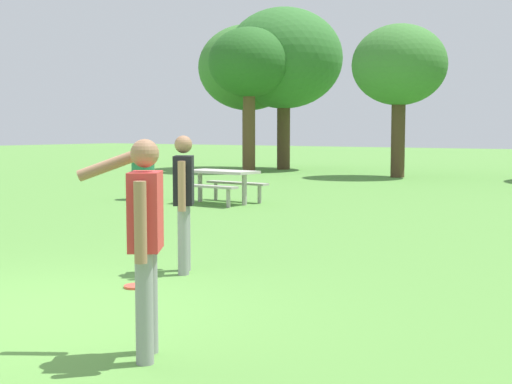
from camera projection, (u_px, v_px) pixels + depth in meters
name	position (u px, v px, depth m)	size (l,w,h in m)	color
ground_plane	(34.00, 312.00, 6.59)	(120.00, 120.00, 0.00)	#568E3D
person_thrower	(144.00, 231.00, 5.19)	(0.83, 0.52, 1.64)	gray
person_catcher	(184.00, 194.00, 8.35)	(0.40, 0.52, 1.64)	gray
frisbee	(136.00, 286.00, 7.64)	(0.27, 0.27, 0.03)	#E04733
picnic_table_near	(222.00, 179.00, 16.30)	(1.76, 1.50, 0.77)	#B2ADA3
trash_can_beside_table	(143.00, 180.00, 17.27)	(0.59, 0.59, 0.96)	#237047
tree_tall_left	(248.00, 68.00, 30.75)	(4.38, 4.38, 6.28)	brown
tree_broad_center	(249.00, 64.00, 28.28)	(3.28, 3.28, 5.81)	brown
tree_far_right	(284.00, 59.00, 29.98)	(5.02, 5.02, 6.88)	#4C3823
tree_slender_mid	(399.00, 66.00, 25.03)	(3.38, 3.38, 5.45)	#4C3823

